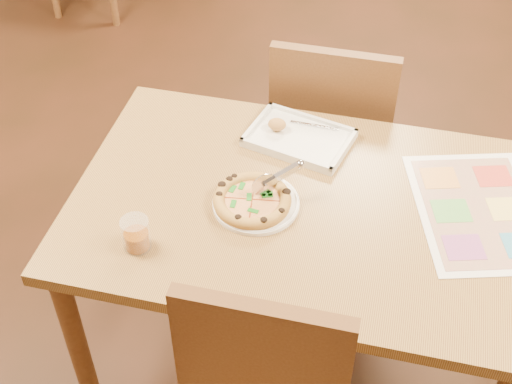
% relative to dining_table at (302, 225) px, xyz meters
% --- Properties ---
extents(dining_table, '(1.30, 0.85, 0.72)m').
position_rel_dining_table_xyz_m(dining_table, '(0.00, 0.00, 0.00)').
color(dining_table, olive).
rests_on(dining_table, ground).
extents(chair_far, '(0.42, 0.42, 0.47)m').
position_rel_dining_table_xyz_m(chair_far, '(-0.00, 0.60, -0.07)').
color(chair_far, brown).
rests_on(chair_far, ground).
extents(plate, '(0.31, 0.31, 0.01)m').
position_rel_dining_table_xyz_m(plate, '(-0.13, -0.04, 0.09)').
color(plate, white).
rests_on(plate, dining_table).
extents(pizza, '(0.22, 0.22, 0.03)m').
position_rel_dining_table_xyz_m(pizza, '(-0.14, -0.05, 0.11)').
color(pizza, '#BD9040').
rests_on(pizza, plate).
extents(pizza_cutter, '(0.13, 0.09, 0.09)m').
position_rel_dining_table_xyz_m(pizza_cutter, '(-0.08, 0.00, 0.16)').
color(pizza_cutter, silver).
rests_on(pizza_cutter, pizza).
extents(appetizer_tray, '(0.35, 0.28, 0.06)m').
position_rel_dining_table_xyz_m(appetizer_tray, '(-0.07, 0.27, 0.10)').
color(appetizer_tray, white).
rests_on(appetizer_tray, dining_table).
extents(glass_tumbler, '(0.07, 0.07, 0.09)m').
position_rel_dining_table_xyz_m(glass_tumbler, '(-0.39, -0.26, 0.13)').
color(glass_tumbler, '#85410A').
rests_on(glass_tumbler, dining_table).
extents(menu, '(0.46, 0.55, 0.00)m').
position_rel_dining_table_xyz_m(menu, '(0.48, 0.09, 0.09)').
color(menu, white).
rests_on(menu, dining_table).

